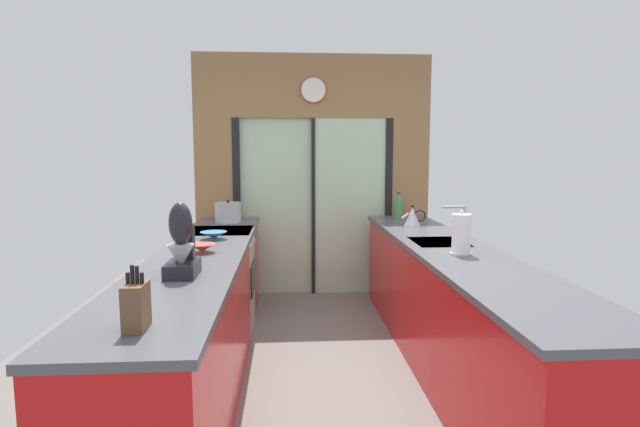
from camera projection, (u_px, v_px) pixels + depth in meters
ground_plane at (325, 356)px, 3.99m from camera, size 5.04×7.60×0.02m
back_wall_unit at (313, 161)px, 5.59m from camera, size 2.64×0.12×2.70m
left_counter_run at (199, 320)px, 3.41m from camera, size 0.62×3.80×0.92m
right_counter_run at (450, 308)px, 3.70m from camera, size 0.62×3.80×0.92m
sink_faucet at (461, 218)px, 3.88m from camera, size 0.19×0.02×0.28m
oven_range at (221, 281)px, 4.52m from camera, size 0.60×0.60×0.92m
mixing_bowl_near at (202, 248)px, 3.45m from camera, size 0.19×0.19×0.06m
mixing_bowl_far at (214, 235)px, 3.99m from camera, size 0.22×0.22×0.06m
knife_block at (136, 306)px, 1.94m from camera, size 0.08×0.14×0.26m
stand_mixer at (182, 248)px, 2.79m from camera, size 0.17×0.27×0.42m
stock_pot at (228, 212)px, 4.99m from camera, size 0.27×0.27×0.22m
kettle at (413, 217)px, 4.71m from camera, size 0.24×0.15×0.21m
soap_bottle at (398, 207)px, 5.30m from camera, size 0.06×0.06×0.27m
paper_towel_roll at (461, 235)px, 3.38m from camera, size 0.15×0.15×0.31m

